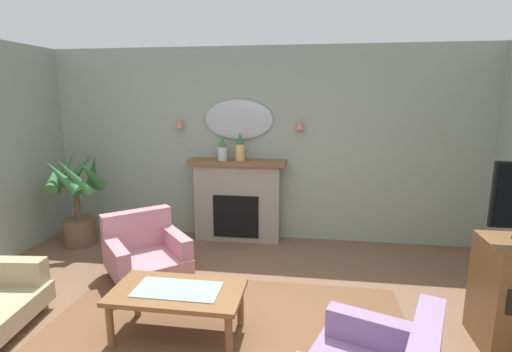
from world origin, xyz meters
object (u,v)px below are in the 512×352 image
(mantel_vase_right, at_px, (222,150))
(mantel_vase_left, at_px, (240,148))
(wall_mirror, at_px, (239,120))
(wall_sconce_right, at_px, (300,124))
(coffee_table, at_px, (178,296))
(potted_plant_corner_palm, at_px, (76,197))
(fireplace, at_px, (238,201))
(armchair_in_corner, at_px, (144,250))
(wall_sconce_left, at_px, (179,123))

(mantel_vase_right, bearing_deg, mantel_vase_left, 0.00)
(wall_mirror, height_order, wall_sconce_right, wall_mirror)
(mantel_vase_left, relative_size, coffee_table, 0.35)
(mantel_vase_right, height_order, potted_plant_corner_palm, mantel_vase_right)
(fireplace, relative_size, armchair_in_corner, 1.19)
(wall_sconce_left, bearing_deg, mantel_vase_left, -7.59)
(wall_sconce_right, height_order, potted_plant_corner_palm, wall_sconce_right)
(mantel_vase_right, xyz_separation_m, wall_sconce_right, (1.05, 0.12, 0.35))
(fireplace, relative_size, potted_plant_corner_palm, 1.04)
(wall_mirror, xyz_separation_m, armchair_in_corner, (-0.83, -1.42, -1.40))
(wall_mirror, height_order, coffee_table, wall_mirror)
(wall_sconce_right, bearing_deg, fireplace, -173.84)
(wall_sconce_left, height_order, coffee_table, wall_sconce_left)
(wall_mirror, xyz_separation_m, coffee_table, (-0.05, -2.50, -1.33))
(mantel_vase_left, bearing_deg, wall_sconce_right, 8.53)
(wall_mirror, relative_size, armchair_in_corner, 0.84)
(fireplace, bearing_deg, wall_sconce_left, 173.84)
(mantel_vase_left, relative_size, armchair_in_corner, 0.34)
(mantel_vase_left, relative_size, wall_sconce_left, 2.75)
(potted_plant_corner_palm, bearing_deg, mantel_vase_right, 14.64)
(wall_sconce_left, distance_m, armchair_in_corner, 1.93)
(wall_sconce_right, bearing_deg, coffee_table, -110.07)
(mantel_vase_right, relative_size, wall_sconce_right, 2.43)
(wall_mirror, relative_size, coffee_table, 0.87)
(mantel_vase_right, xyz_separation_m, coffee_table, (0.15, -2.33, -0.92))
(wall_sconce_right, distance_m, coffee_table, 2.90)
(wall_sconce_left, bearing_deg, fireplace, -6.16)
(mantel_vase_right, relative_size, wall_mirror, 0.35)
(mantel_vase_right, bearing_deg, wall_sconce_left, 169.54)
(potted_plant_corner_palm, bearing_deg, coffee_table, -41.21)
(wall_mirror, relative_size, wall_sconce_left, 6.86)
(mantel_vase_right, distance_m, potted_plant_corner_palm, 2.09)
(mantel_vase_right, relative_size, wall_sconce_left, 2.43)
(mantel_vase_right, distance_m, wall_sconce_right, 1.11)
(mantel_vase_right, relative_size, armchair_in_corner, 0.30)
(fireplace, distance_m, mantel_vase_left, 0.76)
(fireplace, xyz_separation_m, potted_plant_corner_palm, (-2.13, -0.53, 0.12))
(fireplace, bearing_deg, potted_plant_corner_palm, -165.97)
(mantel_vase_left, bearing_deg, armchair_in_corner, -125.27)
(fireplace, bearing_deg, mantel_vase_left, -29.53)
(armchair_in_corner, bearing_deg, wall_sconce_left, 90.64)
(wall_sconce_left, bearing_deg, armchair_in_corner, -89.36)
(wall_sconce_right, relative_size, armchair_in_corner, 0.12)
(mantel_vase_left, bearing_deg, mantel_vase_right, -180.00)
(fireplace, distance_m, potted_plant_corner_palm, 2.20)
(mantel_vase_left, distance_m, armchair_in_corner, 1.84)
(mantel_vase_left, relative_size, wall_mirror, 0.40)
(mantel_vase_right, height_order, coffee_table, mantel_vase_right)
(coffee_table, bearing_deg, mantel_vase_right, 93.79)
(mantel_vase_right, bearing_deg, armchair_in_corner, -116.90)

